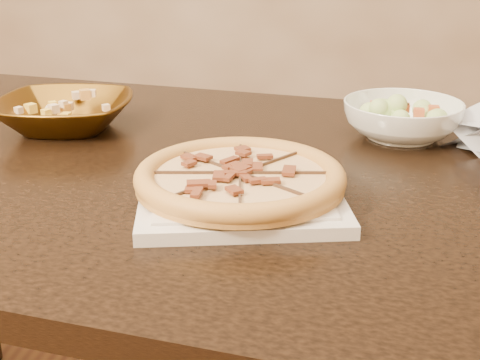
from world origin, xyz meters
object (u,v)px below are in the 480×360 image
(salad_bowl, at_px, (402,120))
(dining_table, at_px, (180,213))
(plate, at_px, (240,193))
(pizza, at_px, (240,177))
(bronze_bowl, at_px, (66,113))

(salad_bowl, bearing_deg, dining_table, -153.74)
(plate, bearing_deg, pizza, 155.95)
(pizza, distance_m, salad_bowl, 0.41)
(pizza, relative_size, bronze_bowl, 1.19)
(dining_table, height_order, salad_bowl, salad_bowl)
(bronze_bowl, xyz_separation_m, salad_bowl, (0.61, 0.05, 0.00))
(plate, height_order, pizza, pizza)
(plate, height_order, salad_bowl, salad_bowl)
(dining_table, bearing_deg, pizza, -50.13)
(dining_table, bearing_deg, bronze_bowl, 151.63)
(plate, bearing_deg, bronze_bowl, 142.71)
(dining_table, xyz_separation_m, salad_bowl, (0.36, 0.18, 0.13))
(plate, xyz_separation_m, bronze_bowl, (-0.37, 0.28, 0.02))
(salad_bowl, bearing_deg, bronze_bowl, -175.67)
(pizza, xyz_separation_m, salad_bowl, (0.24, 0.33, -0.00))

